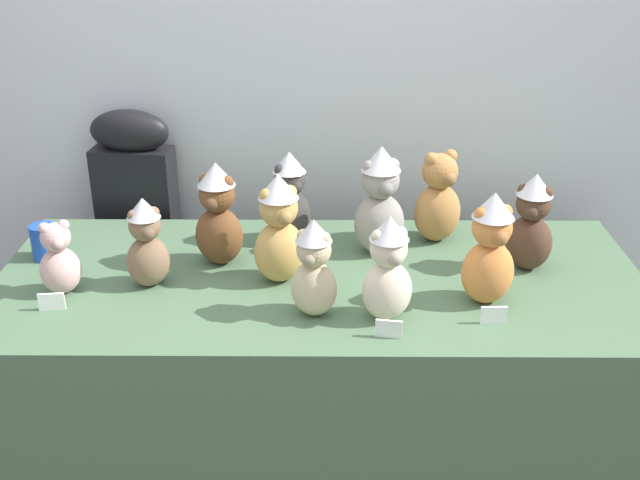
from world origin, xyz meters
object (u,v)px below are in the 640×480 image
(display_table, at_px, (320,379))
(teddy_bear_charcoal, at_px, (290,198))
(teddy_bear_cocoa, at_px, (531,223))
(teddy_bear_mocha, at_px, (147,244))
(teddy_bear_ginger, at_px, (490,250))
(teddy_bear_cream, at_px, (388,270))
(teddy_bear_caramel, at_px, (438,200))
(teddy_bear_honey, at_px, (279,230))
(teddy_bear_ash, at_px, (380,202))
(teddy_bear_chestnut, at_px, (218,215))
(teddy_bear_sand, at_px, (314,269))
(instrument_case, at_px, (142,251))
(teddy_bear_blush, at_px, (59,260))
(party_cup_blue, at_px, (44,242))

(display_table, xyz_separation_m, teddy_bear_charcoal, (-0.10, 0.26, 0.51))
(teddy_bear_cocoa, height_order, teddy_bear_mocha, teddy_bear_cocoa)
(teddy_bear_ginger, bearing_deg, teddy_bear_cream, -177.76)
(teddy_bear_cream, height_order, teddy_bear_caramel, teddy_bear_caramel)
(teddy_bear_honey, height_order, teddy_bear_mocha, teddy_bear_honey)
(teddy_bear_ginger, distance_m, teddy_bear_charcoal, 0.69)
(display_table, height_order, teddy_bear_caramel, teddy_bear_caramel)
(teddy_bear_ginger, relative_size, teddy_bear_ash, 0.93)
(teddy_bear_ash, distance_m, teddy_bear_charcoal, 0.29)
(teddy_bear_charcoal, xyz_separation_m, teddy_bear_chestnut, (-0.21, -0.16, 0.01))
(teddy_bear_honey, xyz_separation_m, teddy_bear_sand, (0.10, -0.20, -0.03))
(instrument_case, relative_size, teddy_bear_sand, 3.89)
(teddy_bear_chestnut, bearing_deg, teddy_bear_mocha, -126.09)
(instrument_case, relative_size, teddy_bear_blush, 4.92)
(teddy_bear_ash, height_order, party_cup_blue, teddy_bear_ash)
(display_table, xyz_separation_m, teddy_bear_chestnut, (-0.30, 0.09, 0.52))
(instrument_case, distance_m, teddy_bear_sand, 1.06)
(teddy_bear_sand, height_order, teddy_bear_mocha, teddy_bear_sand)
(teddy_bear_charcoal, distance_m, teddy_bear_cocoa, 0.74)
(teddy_bear_sand, bearing_deg, teddy_bear_chestnut, 152.04)
(instrument_case, xyz_separation_m, teddy_bear_blush, (-0.06, -0.65, 0.28))
(teddy_bear_cream, height_order, teddy_bear_cocoa, teddy_bear_cocoa)
(teddy_bear_cream, xyz_separation_m, teddy_bear_charcoal, (-0.28, 0.49, 0.00))
(teddy_bear_cocoa, bearing_deg, display_table, -151.40)
(teddy_bear_cocoa, bearing_deg, instrument_case, -178.04)
(teddy_bear_charcoal, relative_size, party_cup_blue, 2.74)
(teddy_bear_chestnut, height_order, teddy_bear_honey, teddy_bear_honey)
(instrument_case, relative_size, teddy_bear_ginger, 3.33)
(teddy_bear_ash, distance_m, teddy_bear_sand, 0.44)
(display_table, relative_size, instrument_case, 1.77)
(teddy_bear_mocha, bearing_deg, teddy_bear_cream, -39.76)
(teddy_bear_ash, xyz_separation_m, teddy_bear_caramel, (0.19, 0.09, -0.03))
(display_table, bearing_deg, teddy_bear_ash, 43.45)
(display_table, xyz_separation_m, teddy_bear_mocha, (-0.49, -0.05, 0.50))
(teddy_bear_honey, bearing_deg, teddy_bear_ash, 9.74)
(teddy_bear_blush, height_order, teddy_bear_mocha, teddy_bear_mocha)
(teddy_bear_charcoal, height_order, teddy_bear_sand, teddy_bear_charcoal)
(teddy_bear_caramel, xyz_separation_m, teddy_bear_honey, (-0.49, -0.29, 0.02))
(teddy_bear_ginger, height_order, teddy_bear_cream, teddy_bear_ginger)
(teddy_bear_sand, xyz_separation_m, party_cup_blue, (-0.83, 0.34, -0.08))
(teddy_bear_cream, xyz_separation_m, teddy_bear_ash, (0.00, 0.41, 0.02))
(teddy_bear_ginger, bearing_deg, teddy_bear_blush, 162.05)
(teddy_bear_chestnut, relative_size, teddy_bear_honey, 0.98)
(teddy_bear_honey, distance_m, party_cup_blue, 0.75)
(teddy_bear_mocha, relative_size, party_cup_blue, 2.46)
(party_cup_blue, bearing_deg, teddy_bear_ginger, -11.40)
(teddy_bear_ginger, distance_m, party_cup_blue, 1.34)
(party_cup_blue, bearing_deg, instrument_case, 66.83)
(teddy_bear_blush, xyz_separation_m, teddy_bear_cocoa, (1.35, 0.16, 0.05))
(teddy_bear_mocha, bearing_deg, teddy_bear_charcoal, 13.59)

